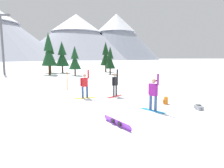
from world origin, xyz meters
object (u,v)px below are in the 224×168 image
pine_tree_slender (62,56)px  pine_tree_young (110,59)px  snowboarder_foreground (153,93)px  pine_tree_leaning (106,56)px  snowboarder_midground (115,84)px  pine_tree_twin (49,52)px  trail_marker_pole (67,81)px  pine_tree_short (75,59)px  backpack_grey (199,107)px  backpack_orange (166,101)px  snowboarder_background (85,85)px  loose_snowboard_near_right (117,122)px  pine_tree_tall (50,55)px  ski_lift_tower (2,41)px

pine_tree_slender → pine_tree_young: bearing=-31.0°
snowboarder_foreground → pine_tree_leaning: 28.79m
snowboarder_midground → pine_tree_young: 18.62m
snowboarder_midground → pine_tree_twin: (-7.35, 19.48, 2.82)m
trail_marker_pole → pine_tree_short: bearing=88.2°
pine_tree_slender → pine_tree_twin: size_ratio=0.84×
backpack_grey → pine_tree_slender: 29.34m
backpack_orange → snowboarder_background: bearing=151.7°
snowboarder_midground → loose_snowboard_near_right: bearing=-100.0°
loose_snowboard_near_right → pine_tree_slender: 29.83m
pine_tree_slender → pine_tree_twin: (-1.80, -3.80, 0.58)m
pine_tree_leaning → backpack_orange: bearing=-90.2°
snowboarder_midground → pine_tree_slender: pine_tree_slender is taller
snowboarder_background → pine_tree_twin: (-5.15, 19.65, 2.82)m
snowboarder_midground → pine_tree_twin: bearing=110.7°
backpack_grey → pine_tree_tall: size_ratio=0.09×
backpack_grey → pine_tree_leaning: bearing=92.3°
snowboarder_foreground → trail_marker_pole: bearing=123.1°
ski_lift_tower → snowboarder_background: bearing=-59.4°
loose_snowboard_near_right → pine_tree_twin: 26.54m
backpack_grey → trail_marker_pole: size_ratio=0.31×
snowboarder_foreground → backpack_orange: size_ratio=4.28×
trail_marker_pole → pine_tree_leaning: 22.18m
loose_snowboard_near_right → pine_tree_leaning: bearing=82.9°
backpack_grey → pine_tree_twin: (-11.25, 23.81, 3.62)m
snowboarder_foreground → backpack_grey: snowboarder_foreground is taller
snowboarder_midground → pine_tree_short: bearing=100.2°
snowboarder_foreground → snowboarder_background: 5.29m
snowboarder_foreground → backpack_orange: 2.05m
pine_tree_leaning → trail_marker_pole: bearing=-106.7°
backpack_orange → pine_tree_young: (-0.02, 21.14, 2.33)m
pine_tree_leaning → pine_tree_slender: pine_tree_leaning is taller
backpack_orange → pine_tree_short: bearing=106.0°
snowboarder_foreground → backpack_grey: 2.74m
backpack_orange → pine_tree_tall: pine_tree_tall is taller
pine_tree_slender → snowboarder_background: bearing=-81.9°
snowboarder_background → pine_tree_leaning: 25.29m
snowboarder_foreground → trail_marker_pole: size_ratio=1.17×
backpack_grey → ski_lift_tower: (-18.82, 25.64, 5.49)m
pine_tree_young → pine_tree_twin: size_ratio=0.68×
pine_tree_leaning → pine_tree_twin: 11.29m
loose_snowboard_near_right → trail_marker_pole: (-2.54, 9.46, 0.72)m
pine_tree_slender → pine_tree_tall: bearing=172.1°
pine_tree_tall → backpack_orange: bearing=-68.4°
pine_tree_short → pine_tree_twin: (-4.19, 1.97, 1.21)m
snowboarder_midground → pine_tree_leaning: (2.74, 24.53, 2.29)m
backpack_grey → trail_marker_pole: trail_marker_pole is taller
backpack_orange → ski_lift_tower: ski_lift_tower is taller
pine_tree_twin → ski_lift_tower: ski_lift_tower is taller
snowboarder_midground → pine_tree_young: (2.64, 18.36, 1.60)m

